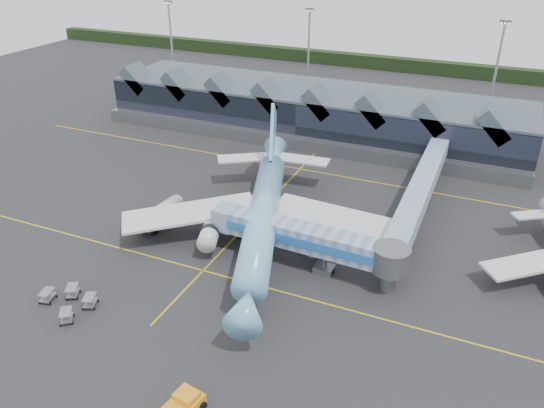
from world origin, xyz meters
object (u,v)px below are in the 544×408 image
at_px(main_airliner, 264,211).
at_px(fuel_truck, 162,213).
at_px(pushback_tug, 183,406).
at_px(jet_bridge, 317,242).

relative_size(main_airliner, fuel_truck, 4.96).
bearing_deg(pushback_tug, fuel_truck, 136.93).
height_order(jet_bridge, pushback_tug, jet_bridge).
xyz_separation_m(main_airliner, pushback_tug, (6.09, -31.83, -3.63)).
xyz_separation_m(jet_bridge, pushback_tug, (-3.67, -27.18, -3.49)).
bearing_deg(fuel_truck, pushback_tug, -49.60).
xyz_separation_m(fuel_truck, pushback_tug, (22.27, -29.54, -0.84)).
bearing_deg(jet_bridge, main_airliner, 157.02).
relative_size(jet_bridge, fuel_truck, 2.89).
distance_m(jet_bridge, pushback_tug, 27.65).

